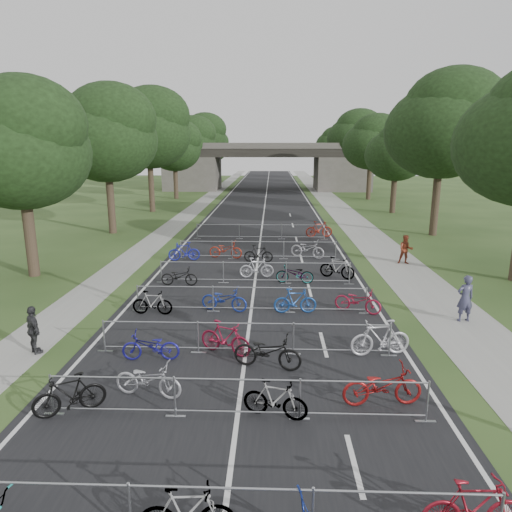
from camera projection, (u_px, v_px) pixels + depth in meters
The scene contains 49 objects.
road at pixel (265, 201), 56.34m from camera, with size 11.00×140.00×0.01m, color black.
sidewalk_right at pixel (330, 201), 56.07m from camera, with size 3.00×140.00×0.01m, color gray.
sidewalk_left at pixel (205, 200), 56.60m from camera, with size 2.00×140.00×0.01m, color gray.
lane_markings at pixel (265, 201), 56.34m from camera, with size 0.12×140.00×0.00m, color silver.
overpass_bridge at pixel (267, 166), 70.09m from camera, with size 31.00×8.00×7.05m.
tree_left_0 at pixel (21, 147), 22.11m from camera, with size 6.72×6.72×10.25m.
tree_left_1 at pixel (107, 136), 33.58m from camera, with size 7.56×7.56×11.53m.
tree_right_1 at pixel (444, 127), 32.60m from camera, with size 8.18×8.18×12.47m.
tree_left_2 at pixel (149, 130), 45.04m from camera, with size 8.40×8.40×12.81m.
tree_right_2 at pixel (398, 153), 44.72m from camera, with size 6.16×6.16×9.39m.
tree_left_3 at pixel (175, 147), 57.09m from camera, with size 6.72×6.72×10.25m.
tree_right_3 at pixel (372, 143), 56.15m from camera, with size 7.17×7.17×10.93m.
tree_left_4 at pixel (191, 141), 68.55m from camera, with size 7.56×7.56×11.53m.
tree_right_4 at pixel (355, 137), 67.58m from camera, with size 8.18×8.18×12.47m.
tree_left_5 at pixel (203, 137), 80.02m from camera, with size 8.40×8.40×12.81m.
tree_right_5 at pixel (343, 150), 79.69m from camera, with size 6.16×6.16×9.39m.
tree_left_6 at pixel (212, 147), 92.06m from camera, with size 6.72×6.72×10.25m.
tree_right_6 at pixel (334, 144), 91.12m from camera, with size 7.17×7.17×10.93m.
barrier_row_1 at pixel (237, 398), 11.13m from camera, with size 9.70×0.08×1.10m.
barrier_row_2 at pixel (245, 338), 14.63m from camera, with size 9.70×0.08×1.10m.
barrier_row_3 at pixel (251, 299), 18.32m from camera, with size 9.70×0.08×1.10m.
barrier_row_4 at pixel (255, 273), 22.21m from camera, with size 9.70×0.08×1.10m.
barrier_row_5 at pixel (258, 250), 27.07m from camera, with size 9.70×0.08×1.10m.
barrier_row_6 at pixel (260, 232), 32.90m from camera, with size 9.70×0.08×1.10m.
bike_3 at pixel (474, 508), 7.75m from camera, with size 0.51×1.81×1.09m, color maroon.
bike_4 at pixel (69, 395), 11.34m from camera, with size 0.50×1.75×1.05m, color black.
bike_5 at pixel (148, 380), 12.13m from camera, with size 0.66×1.88×0.99m, color #A7A7AE.
bike_6 at pixel (275, 400), 11.17m from camera, with size 0.46×1.64×0.99m, color #989A9F.
bike_7 at pixel (382, 386), 11.71m from camera, with size 0.72×2.08×1.09m, color maroon.
bike_8 at pixel (151, 347), 14.18m from camera, with size 0.62×1.79×0.94m, color navy.
bike_9 at pixel (225, 338), 14.61m from camera, with size 0.52×1.84×1.10m, color maroon.
bike_10 at pixel (268, 352), 13.67m from camera, with size 0.73×2.08×1.09m, color black.
bike_11 at pixel (380, 338), 14.50m from camera, with size 0.56×1.98×1.19m, color #BAB8C1.
bike_12 at pixel (152, 303), 18.08m from camera, with size 0.46×1.62×0.97m, color #989A9F.
bike_13 at pixel (224, 299), 18.48m from camera, with size 0.67×1.92×1.01m, color navy.
bike_14 at pixel (295, 301), 18.22m from camera, with size 0.49×1.72×1.03m, color #1B4899.
bike_15 at pixel (358, 301), 18.31m from camera, with size 0.66×1.89×0.99m, color #A11733.
bike_16 at pixel (179, 276), 21.89m from camera, with size 0.61×1.75×0.92m, color black.
bike_17 at pixel (257, 268), 23.17m from camera, with size 0.49×1.75×1.05m, color silver.
bike_18 at pixel (295, 274), 22.21m from camera, with size 0.64×1.83×0.96m, color #989A9F.
bike_19 at pixel (337, 268), 23.05m from camera, with size 0.52×1.83×1.10m, color #989A9F.
bike_20 at pixel (184, 252), 26.63m from camera, with size 0.52×1.83×1.10m, color #1C229B.
bike_21 at pixel (226, 250), 27.26m from camera, with size 0.70×2.00×1.05m, color maroon.
bike_22 at pixel (258, 254), 26.29m from camera, with size 0.47×1.68×1.01m, color black.
bike_23 at pixel (307, 249), 27.36m from camera, with size 0.74×2.11×1.11m, color #B4B2BB.
bike_27 at pixel (319, 229), 33.54m from camera, with size 0.56×1.99×1.20m, color maroon.
pedestrian_a at pixel (465, 299), 17.31m from camera, with size 0.66×0.44×1.82m, color #3A3A57.
pedestrian_b at pixel (406, 250), 25.86m from camera, with size 0.80×0.63×1.66m, color maroon.
pedestrian_c at pixel (34, 330), 14.61m from camera, with size 0.94×0.39×1.60m, color #2A2A2D.
Camera 1 is at (0.82, -6.39, 6.53)m, focal length 32.00 mm.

